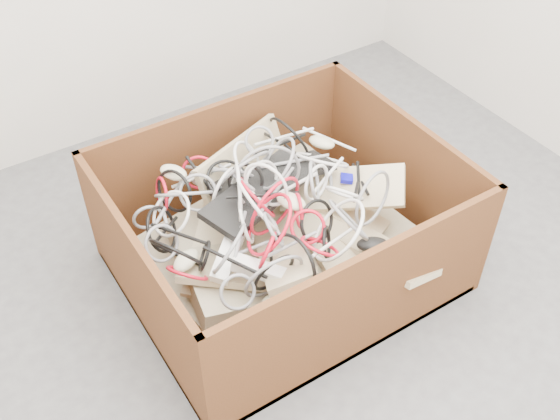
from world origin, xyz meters
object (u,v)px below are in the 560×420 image
cardboard_box (279,247)px  power_strip_right (273,274)px  power_strip_left (234,238)px  vga_plug (347,178)px

cardboard_box → power_strip_right: 0.37m
power_strip_left → vga_plug: power_strip_left is taller
power_strip_left → cardboard_box: bearing=-25.2°
power_strip_right → power_strip_left: bearing=146.3°
power_strip_left → power_strip_right: power_strip_left is taller
cardboard_box → power_strip_left: (-0.22, -0.06, 0.21)m
cardboard_box → power_strip_left: bearing=-164.7°
power_strip_left → vga_plug: (0.51, 0.05, -0.00)m
cardboard_box → power_strip_right: bearing=-126.4°
power_strip_right → vga_plug: (0.48, 0.24, 0.01)m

